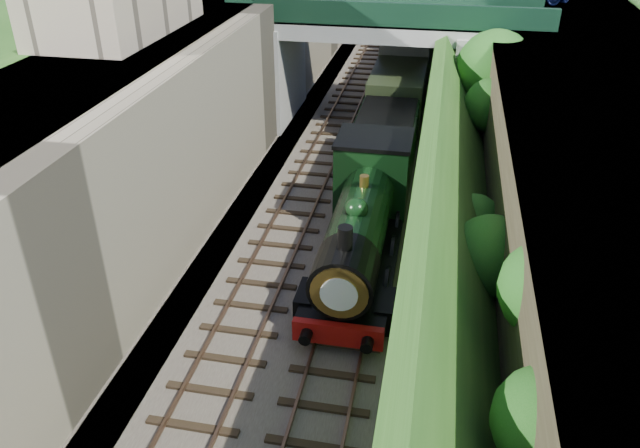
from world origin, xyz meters
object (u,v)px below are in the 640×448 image
Objects in this scene: locomotive at (362,224)px; tree at (497,72)px; road_bridge at (396,54)px; tender at (384,151)px.

tree is at bearing 65.67° from locomotive.
tree is 11.77m from locomotive.
road_bridge is 2.67× the size of tender.
road_bridge is 1.56× the size of locomotive.
road_bridge reaches higher than locomotive.
tree is 0.65× the size of locomotive.
road_bridge is at bearing 90.99° from locomotive.
tender is at bearing -88.04° from road_bridge.
tender is (-4.71, -3.06, -3.03)m from tree.
locomotive is at bearing -89.01° from road_bridge.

